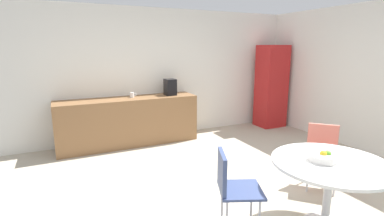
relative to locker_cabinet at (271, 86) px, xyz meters
The scene contains 11 objects.
ground_plane 3.73m from the locker_cabinet, 135.00° to the right, with size 6.00×6.00×0.00m, color #B2A893.
wall_back 2.61m from the locker_cabinet, 169.99° to the left, with size 6.00×0.10×2.60m, color white.
counter_block 3.37m from the locker_cabinet, behind, with size 2.60×0.60×0.90m, color brown.
locker_cabinet is the anchor object (origin of this frame).
round_table 3.99m from the locker_cabinet, 122.17° to the right, with size 1.14×1.14×0.72m.
chair_coral 3.05m from the locker_cabinet, 117.71° to the right, with size 0.59×0.59×0.83m.
chair_navy 4.27m from the locker_cabinet, 135.48° to the right, with size 0.55×0.55×0.83m.
fruit_bowl 3.97m from the locker_cabinet, 123.24° to the right, with size 0.28×0.28×0.11m.
mug_white 2.45m from the locker_cabinet, behind, with size 0.13×0.08×0.09m.
mug_green 3.24m from the locker_cabinet, behind, with size 0.13×0.08×0.09m.
coffee_maker 2.49m from the locker_cabinet, behind, with size 0.20×0.24×0.32m, color black.
Camera 1 is at (-1.94, -2.61, 1.83)m, focal length 26.59 mm.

